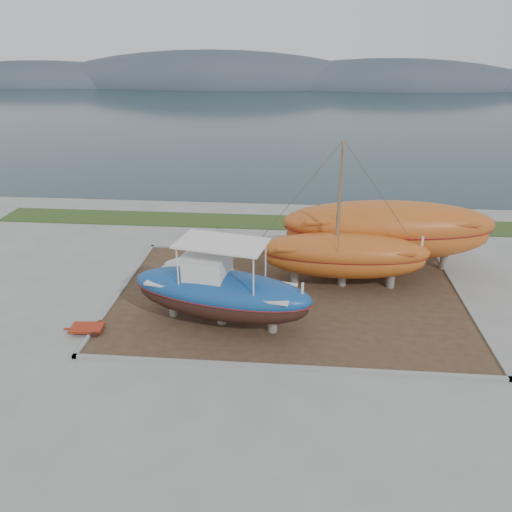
# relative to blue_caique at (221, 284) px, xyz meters

# --- Properties ---
(ground) EXTENTS (140.00, 140.00, 0.00)m
(ground) POSITION_rel_blue_caique_xyz_m (3.17, -1.19, -2.17)
(ground) COLOR gray
(ground) RESTS_ON ground
(dirt_patch) EXTENTS (18.00, 12.00, 0.06)m
(dirt_patch) POSITION_rel_blue_caique_xyz_m (3.17, 2.81, -2.14)
(dirt_patch) COLOR #422D1E
(dirt_patch) RESTS_ON ground
(curb_frame) EXTENTS (18.60, 12.60, 0.15)m
(curb_frame) POSITION_rel_blue_caique_xyz_m (3.17, 2.81, -2.09)
(curb_frame) COLOR gray
(curb_frame) RESTS_ON ground
(grass_strip) EXTENTS (44.00, 3.00, 0.08)m
(grass_strip) POSITION_rel_blue_caique_xyz_m (3.17, 14.31, -2.13)
(grass_strip) COLOR #284219
(grass_strip) RESTS_ON ground
(sea) EXTENTS (260.00, 100.00, 0.04)m
(sea) POSITION_rel_blue_caique_xyz_m (3.17, 68.81, -2.17)
(sea) COLOR #1C3038
(sea) RESTS_ON ground
(mountain_ridge) EXTENTS (200.00, 36.00, 20.00)m
(mountain_ridge) POSITION_rel_blue_caique_xyz_m (3.17, 123.81, -2.17)
(mountain_ridge) COLOR #333D49
(mountain_ridge) RESTS_ON ground
(blue_caique) EXTENTS (9.14, 4.50, 4.22)m
(blue_caique) POSITION_rel_blue_caique_xyz_m (0.00, 0.00, 0.00)
(blue_caique) COLOR #174890
(blue_caique) RESTS_ON dirt_patch
(white_dinghy) EXTENTS (4.22, 2.30, 1.20)m
(white_dinghy) POSITION_rel_blue_caique_xyz_m (-1.99, 4.21, -1.51)
(white_dinghy) COLOR silver
(white_dinghy) RESTS_ON dirt_patch
(orange_sailboat) EXTENTS (9.11, 2.70, 7.99)m
(orange_sailboat) POSITION_rel_blue_caique_xyz_m (6.05, 4.49, 1.89)
(orange_sailboat) COLOR #B0511B
(orange_sailboat) RESTS_ON dirt_patch
(orange_bare_hull) EXTENTS (12.29, 4.23, 3.97)m
(orange_bare_hull) POSITION_rel_blue_caique_xyz_m (8.67, 6.96, -0.12)
(orange_bare_hull) COLOR #B0511B
(orange_bare_hull) RESTS_ON dirt_patch
(red_trailer) EXTENTS (2.28, 1.28, 0.31)m
(red_trailer) POSITION_rel_blue_caique_xyz_m (-6.17, -1.29, -2.01)
(red_trailer) COLOR #AA2B13
(red_trailer) RESTS_ON ground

